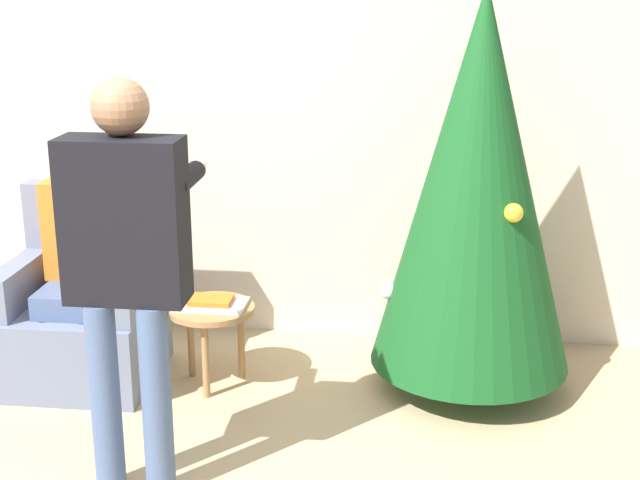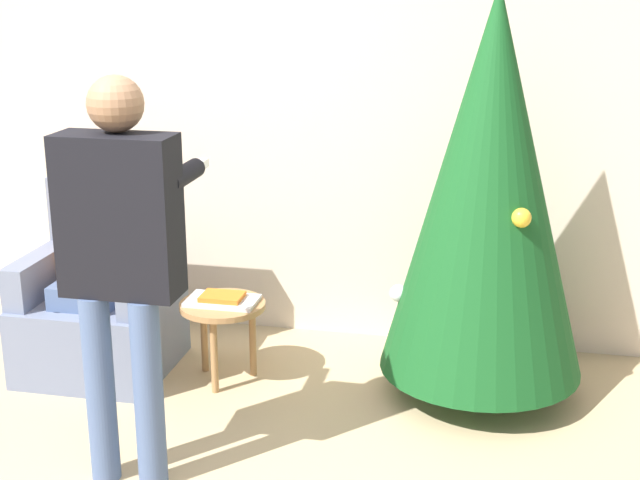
{
  "view_description": "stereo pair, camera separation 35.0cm",
  "coord_description": "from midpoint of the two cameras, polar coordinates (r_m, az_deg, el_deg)",
  "views": [
    {
      "loc": [
        0.94,
        -2.61,
        2.03
      ],
      "look_at": [
        0.52,
        1.02,
        0.92
      ],
      "focal_mm": 50.0,
      "sensor_mm": 36.0,
      "label": 1
    },
    {
      "loc": [
        1.29,
        -2.55,
        2.03
      ],
      "look_at": [
        0.52,
        1.02,
        0.92
      ],
      "focal_mm": 50.0,
      "sensor_mm": 36.0,
      "label": 2
    }
  ],
  "objects": [
    {
      "name": "person_standing",
      "position": [
        3.51,
        -9.88,
        -0.42
      ],
      "size": [
        0.47,
        0.57,
        1.66
      ],
      "color": "#475B84",
      "rests_on": "ground_plane"
    },
    {
      "name": "wall_back",
      "position": [
        4.98,
        -0.99,
        9.02
      ],
      "size": [
        8.0,
        0.06,
        2.7
      ],
      "color": "beige",
      "rests_on": "ground_plane"
    },
    {
      "name": "person_seated",
      "position": [
        4.67,
        -12.05,
        -0.51
      ],
      "size": [
        0.36,
        0.46,
        1.23
      ],
      "color": "#475B84",
      "rests_on": "ground_plane"
    },
    {
      "name": "book",
      "position": [
        4.5,
        -4.07,
        -3.67
      ],
      "size": [
        0.21,
        0.16,
        0.02
      ],
      "color": "orange",
      "rests_on": "laptop"
    },
    {
      "name": "laptop",
      "position": [
        4.51,
        -4.07,
        -3.94
      ],
      "size": [
        0.35,
        0.22,
        0.02
      ],
      "color": "silver",
      "rests_on": "side_stool"
    },
    {
      "name": "christmas_tree",
      "position": [
        4.27,
        13.08,
        3.4
      ],
      "size": [
        0.98,
        0.98,
        1.99
      ],
      "color": "brown",
      "rests_on": "ground_plane"
    },
    {
      "name": "side_stool",
      "position": [
        4.53,
        -4.05,
        -4.76
      ],
      "size": [
        0.44,
        0.44,
        0.42
      ],
      "color": "#A37547",
      "rests_on": "ground_plane"
    },
    {
      "name": "armchair",
      "position": [
        4.8,
        -11.66,
        -4.21
      ],
      "size": [
        0.73,
        0.7,
        0.97
      ],
      "color": "slate",
      "rests_on": "ground_plane"
    }
  ]
}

